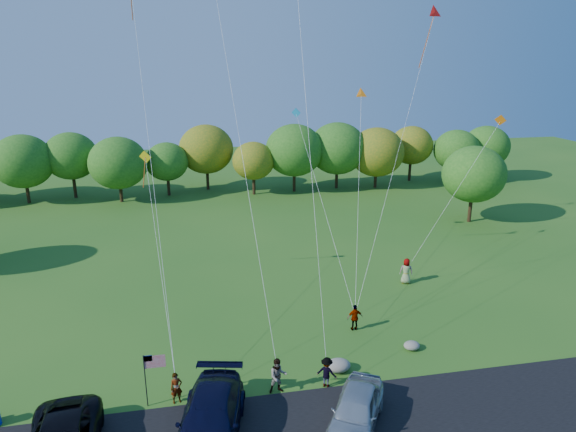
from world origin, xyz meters
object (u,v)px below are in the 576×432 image
Objects in this scene: flyer_b at (278,376)px; flyer_d at (355,318)px; minivan_silver at (356,410)px; flyer_e at (406,271)px; flyer_c at (327,372)px; minivan_navy at (210,421)px; flyer_a at (176,388)px.

flyer_d is at bearing 39.84° from flyer_b.
flyer_d is at bearing 102.09° from minivan_silver.
flyer_c is at bearing 73.52° from flyer_e.
minivan_navy is at bearing 56.70° from flyer_c.
flyer_c reaches higher than flyer_a.
flyer_a is 4.79m from flyer_b.
flyer_d is 7.95m from flyer_e.
minivan_navy is 3.39× the size of flyer_e.
flyer_b is (3.37, 2.69, -0.08)m from minivan_navy.
minivan_navy reaches higher than flyer_e.
minivan_navy is 1.31× the size of minivan_silver.
minivan_navy reaches higher than flyer_b.
flyer_b reaches higher than flyer_a.
minivan_navy is 11.68m from flyer_d.
minivan_silver is at bearing -37.64° from flyer_a.
flyer_b is 7.37m from flyer_d.
flyer_c is (-0.47, 3.09, -0.10)m from minivan_silver.
minivan_silver is 2.68× the size of flyer_b.
flyer_e is (14.47, 13.24, -0.05)m from minivan_navy.
flyer_d is (5.47, 4.95, -0.09)m from flyer_b.
flyer_c is at bearing -15.89° from flyer_a.
flyer_c is 5.82m from flyer_d.
flyer_e is at bearing 18.49° from flyer_a.
flyer_b is 2.41m from flyer_c.
minivan_navy is 3.51× the size of flyer_b.
minivan_silver is 8.32m from flyer_a.
flyer_d is (8.84, 7.64, -0.17)m from minivan_navy.
minivan_silver is 3.13× the size of flyer_a.
flyer_a is 0.83× the size of flyer_e.
minivan_silver reaches higher than flyer_d.
flyer_a is at bearing 30.53° from flyer_c.
flyer_c is at bearing 128.59° from minivan_silver.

